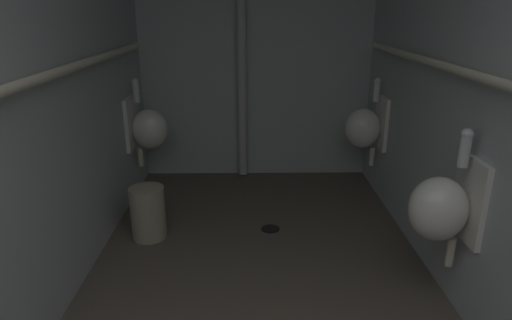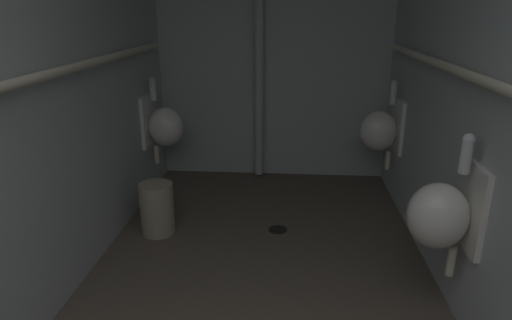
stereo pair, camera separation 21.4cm
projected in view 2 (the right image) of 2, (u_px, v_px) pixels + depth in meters
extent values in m
cube|color=brown|center=(256.00, 313.00, 2.49)|extent=(2.26, 4.36, 0.08)
cube|color=#AEB8B9|center=(26.00, 63.00, 2.13)|extent=(0.06, 4.36, 2.65)
cube|color=#AEB8B9|center=(505.00, 67.00, 1.97)|extent=(0.06, 4.36, 2.65)
cube|color=#AEB8B9|center=(274.00, 36.00, 4.07)|extent=(2.26, 0.06, 2.65)
ellipsoid|color=silver|center=(166.00, 127.00, 3.84)|extent=(0.30, 0.26, 0.34)
cube|color=silver|center=(148.00, 121.00, 3.84)|extent=(0.03, 0.30, 0.44)
cylinder|color=silver|center=(153.00, 91.00, 3.75)|extent=(0.06, 0.06, 0.16)
sphere|color=silver|center=(152.00, 81.00, 3.72)|extent=(0.06, 0.06, 0.06)
cylinder|color=beige|center=(157.00, 154.00, 3.93)|extent=(0.04, 0.04, 0.16)
ellipsoid|color=silver|center=(437.00, 216.00, 2.20)|extent=(0.30, 0.26, 0.34)
cube|color=silver|center=(471.00, 208.00, 2.18)|extent=(0.03, 0.30, 0.44)
cylinder|color=silver|center=(466.00, 157.00, 2.10)|extent=(0.06, 0.06, 0.16)
sphere|color=silver|center=(469.00, 139.00, 2.07)|extent=(0.06, 0.06, 0.06)
cylinder|color=beige|center=(451.00, 261.00, 2.28)|extent=(0.04, 0.04, 0.16)
ellipsoid|color=silver|center=(378.00, 131.00, 3.71)|extent=(0.30, 0.26, 0.34)
cube|color=silver|center=(398.00, 126.00, 3.68)|extent=(0.03, 0.30, 0.44)
cylinder|color=silver|center=(393.00, 94.00, 3.60)|extent=(0.06, 0.06, 0.16)
sphere|color=silver|center=(394.00, 84.00, 3.58)|extent=(0.06, 0.06, 0.06)
cylinder|color=beige|center=(388.00, 160.00, 3.78)|extent=(0.04, 0.04, 0.16)
cylinder|color=beige|center=(49.00, 75.00, 2.17)|extent=(0.05, 3.51, 0.05)
sphere|color=beige|center=(154.00, 45.00, 3.82)|extent=(0.06, 0.06, 0.06)
cylinder|color=beige|center=(482.00, 81.00, 1.99)|extent=(0.05, 3.58, 0.05)
sphere|color=beige|center=(395.00, 47.00, 3.68)|extent=(0.06, 0.06, 0.06)
cylinder|color=#B2B2B2|center=(259.00, 37.00, 3.98)|extent=(0.08, 0.08, 2.60)
cylinder|color=black|center=(278.00, 229.00, 3.34)|extent=(0.14, 0.14, 0.01)
cylinder|color=#9E937A|center=(157.00, 209.00, 3.24)|extent=(0.24, 0.24, 0.38)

